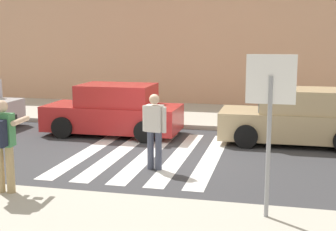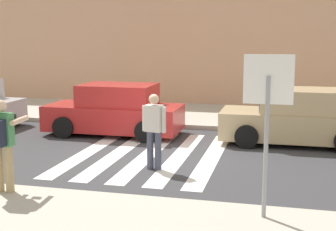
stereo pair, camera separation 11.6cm
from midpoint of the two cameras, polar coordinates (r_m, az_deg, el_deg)
ground_plane at (r=11.84m, az=-2.32°, el=-4.97°), size 120.00×120.00×0.00m
sidewalk_far at (r=17.55m, az=3.09°, el=0.11°), size 60.00×4.80×0.14m
building_facade_far at (r=21.64m, az=5.34°, el=8.74°), size 56.00×4.00×5.26m
crosswalk_stripe_0 at (r=12.54m, az=-9.13°, el=-4.23°), size 0.44×5.20×0.01m
crosswalk_stripe_1 at (r=12.26m, az=-5.67°, el=-4.48°), size 0.44×5.20×0.01m
crosswalk_stripe_2 at (r=12.03m, az=-2.06°, el=-4.72°), size 0.44×5.20×0.01m
crosswalk_stripe_3 at (r=11.84m, az=1.69°, el=-4.95°), size 0.44×5.20×0.01m
crosswalk_stripe_4 at (r=11.71m, az=5.53°, el=-5.17°), size 0.44×5.20×0.01m
stop_sign at (r=7.36m, az=12.51°, el=1.82°), size 0.76×0.08×2.59m
photographer_with_backpack at (r=9.01m, az=-19.29°, el=-2.61°), size 0.63×0.88×1.72m
pedestrian_crossing at (r=10.48m, az=-1.40°, el=-1.45°), size 0.57×0.31×1.72m
parked_car_red at (r=14.34m, az=-6.24°, el=0.54°), size 4.10×1.92×1.55m
parked_car_tan at (r=13.51m, az=15.68°, el=-0.34°), size 4.10×1.92×1.55m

